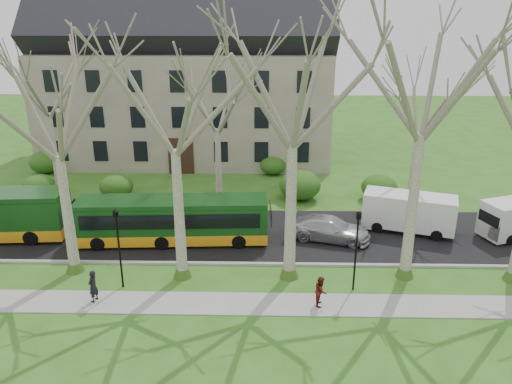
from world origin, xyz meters
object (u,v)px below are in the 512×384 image
at_px(sedan, 329,228).
at_px(pedestrian_a, 93,286).
at_px(van_a, 409,213).
at_px(bus_follow, 173,220).
at_px(pedestrian_b, 321,291).

xyz_separation_m(sedan, pedestrian_a, (-12.45, -7.28, 0.10)).
bearing_deg(pedestrian_a, van_a, 132.40).
distance_m(bus_follow, van_a, 15.04).
xyz_separation_m(bus_follow, van_a, (14.92, 1.91, -0.20)).
height_order(pedestrian_a, pedestrian_b, pedestrian_a).
distance_m(sedan, van_a, 5.45).
xyz_separation_m(van_a, pedestrian_b, (-6.50, -8.77, -0.48)).
bearing_deg(sedan, van_a, -59.89).
height_order(sedan, pedestrian_b, pedestrian_b).
xyz_separation_m(bus_follow, pedestrian_a, (-2.76, -6.79, -0.61)).
bearing_deg(pedestrian_a, pedestrian_b, 105.81).
bearing_deg(pedestrian_b, van_a, -27.31).
height_order(bus_follow, pedestrian_a, bus_follow).
relative_size(pedestrian_a, pedestrian_b, 1.09).
xyz_separation_m(sedan, van_a, (5.23, 1.42, 0.50)).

